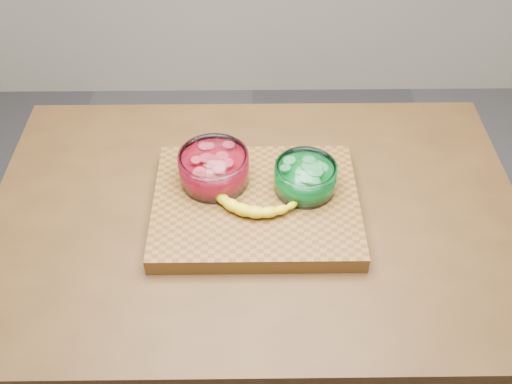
{
  "coord_description": "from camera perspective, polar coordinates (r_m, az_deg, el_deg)",
  "views": [
    {
      "loc": [
        -0.01,
        -0.87,
        1.83
      ],
      "look_at": [
        0.0,
        0.0,
        0.96
      ],
      "focal_mm": 40.0,
      "sensor_mm": 36.0,
      "label": 1
    }
  ],
  "objects": [
    {
      "name": "banana",
      "position": [
        1.23,
        -0.41,
        -0.51
      ],
      "size": [
        0.22,
        0.14,
        0.03
      ],
      "primitive_type": null,
      "color": "yellow",
      "rests_on": "cutting_board"
    },
    {
      "name": "bowl_green",
      "position": [
        1.25,
        4.94,
        1.46
      ],
      "size": [
        0.14,
        0.14,
        0.06
      ],
      "color": "white",
      "rests_on": "cutting_board"
    },
    {
      "name": "cutting_board",
      "position": [
        1.26,
        -0.0,
        -1.28
      ],
      "size": [
        0.45,
        0.35,
        0.04
      ],
      "primitive_type": "cube",
      "color": "brown",
      "rests_on": "counter"
    },
    {
      "name": "bowl_red",
      "position": [
        1.27,
        -4.22,
        2.38
      ],
      "size": [
        0.16,
        0.16,
        0.07
      ],
      "color": "white",
      "rests_on": "cutting_board"
    },
    {
      "name": "counter",
      "position": [
        1.64,
        -0.0,
        -12.7
      ],
      "size": [
        1.2,
        0.8,
        0.9
      ],
      "primitive_type": "cube",
      "color": "#4A2F16",
      "rests_on": "ground"
    }
  ]
}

